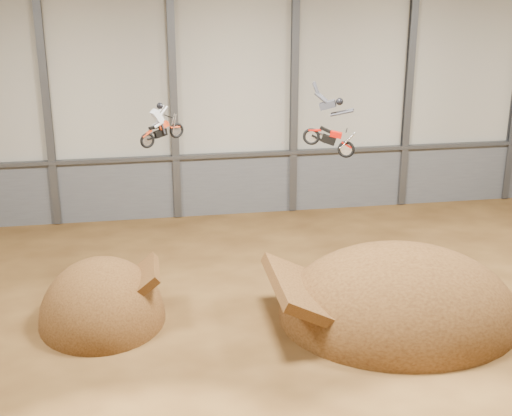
{
  "coord_description": "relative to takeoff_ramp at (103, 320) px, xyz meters",
  "views": [
    {
      "loc": [
        -5.28,
        -23.65,
        14.02
      ],
      "look_at": [
        -0.63,
        4.0,
        4.14
      ],
      "focal_mm": 50.0,
      "sensor_mm": 36.0,
      "label": 1
    }
  ],
  "objects": [
    {
      "name": "landing_ramp",
      "position": [
        12.05,
        -1.69,
        0.0
      ],
      "size": [
        9.94,
        8.8,
        5.74
      ],
      "primitive_type": "ellipsoid",
      "color": "#402510",
      "rests_on": "ground"
    },
    {
      "name": "takeoff_ramp",
      "position": [
        0.0,
        0.0,
        0.0
      ],
      "size": [
        5.1,
        5.89,
        5.1
      ],
      "primitive_type": "ellipsoid",
      "color": "#402510",
      "rests_on": "ground"
    },
    {
      "name": "floor",
      "position": [
        7.16,
        -3.03,
        0.0
      ],
      "size": [
        40.0,
        40.0,
        0.0
      ],
      "primitive_type": "plane",
      "color": "#462C12",
      "rests_on": "ground"
    },
    {
      "name": "lower_band_back",
      "position": [
        7.16,
        11.87,
        1.75
      ],
      "size": [
        39.8,
        0.18,
        3.5
      ],
      "primitive_type": "cube",
      "color": "#5A5D63",
      "rests_on": "ground"
    },
    {
      "name": "steel_column_3",
      "position": [
        10.49,
        11.77,
        7.0
      ],
      "size": [
        0.4,
        0.36,
        13.9
      ],
      "primitive_type": "cube",
      "color": "#47494F",
      "rests_on": "ground"
    },
    {
      "name": "back_wall",
      "position": [
        7.16,
        11.97,
        7.0
      ],
      "size": [
        40.0,
        0.1,
        14.0
      ],
      "primitive_type": "cube",
      "color": "#BAB5A5",
      "rests_on": "ground"
    },
    {
      "name": "steel_column_4",
      "position": [
        17.16,
        11.77,
        7.0
      ],
      "size": [
        0.4,
        0.36,
        13.9
      ],
      "primitive_type": "cube",
      "color": "#47494F",
      "rests_on": "ground"
    },
    {
      "name": "fmx_rider_a",
      "position": [
        2.84,
        1.53,
        7.85
      ],
      "size": [
        2.34,
        1.64,
        2.08
      ],
      "primitive_type": null,
      "rotation": [
        0.0,
        -0.17,
        0.45
      ],
      "color": "red"
    },
    {
      "name": "steel_column_2",
      "position": [
        3.82,
        11.77,
        7.0
      ],
      "size": [
        0.4,
        0.36,
        13.9
      ],
      "primitive_type": "cube",
      "color": "#47494F",
      "rests_on": "ground"
    },
    {
      "name": "fmx_rider_b",
      "position": [
        9.66,
        1.73,
        7.57
      ],
      "size": [
        3.75,
        2.08,
        3.41
      ],
      "primitive_type": null,
      "rotation": [
        0.0,
        0.32,
        -0.35
      ],
      "color": "#AA0E06"
    },
    {
      "name": "steel_column_1",
      "position": [
        -2.84,
        11.77,
        7.0
      ],
      "size": [
        0.4,
        0.36,
        13.9
      ],
      "primitive_type": "cube",
      "color": "#47494F",
      "rests_on": "ground"
    },
    {
      "name": "steel_rail",
      "position": [
        7.16,
        11.72,
        3.55
      ],
      "size": [
        39.8,
        0.35,
        0.2
      ],
      "primitive_type": "cube",
      "color": "#47494F",
      "rests_on": "lower_band_back"
    }
  ]
}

